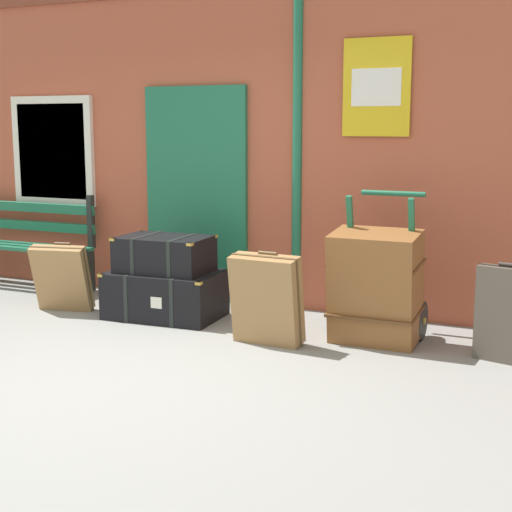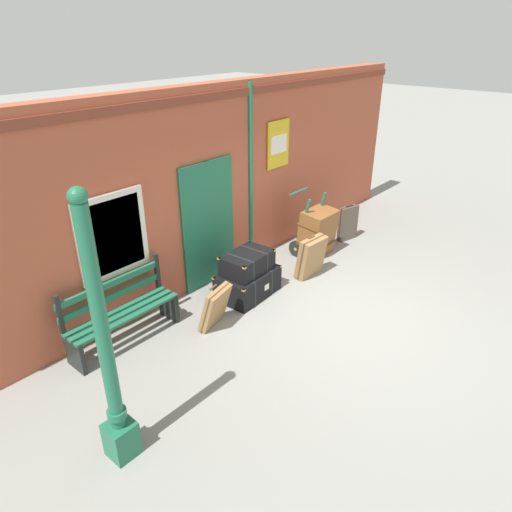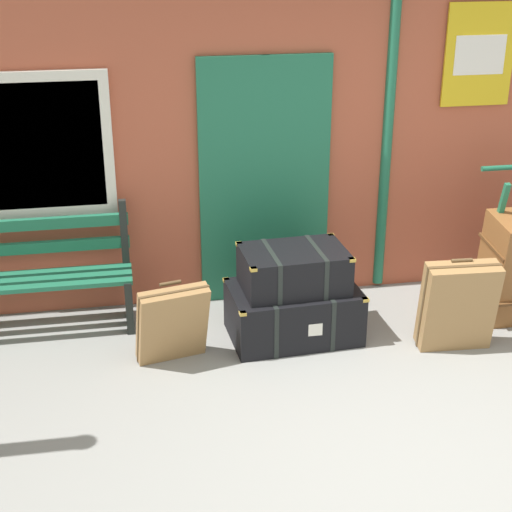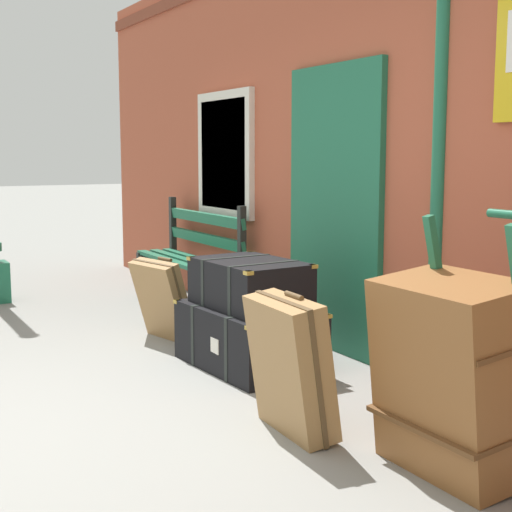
% 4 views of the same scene
% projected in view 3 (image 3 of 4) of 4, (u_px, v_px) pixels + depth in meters
% --- Properties ---
extents(ground_plane, '(60.00, 60.00, 0.00)m').
position_uv_depth(ground_plane, '(415.00, 458.00, 4.85)').
color(ground_plane, gray).
extents(brick_facade, '(10.40, 0.35, 3.20)m').
position_uv_depth(brick_facade, '(316.00, 111.00, 6.57)').
color(brick_facade, '#AD5138').
rests_on(brick_facade, ground).
extents(platform_bench, '(1.60, 0.43, 1.01)m').
position_uv_depth(platform_bench, '(31.00, 278.00, 6.24)').
color(platform_bench, '#1E6647').
rests_on(platform_bench, ground).
extents(steamer_trunk_base, '(1.05, 0.71, 0.43)m').
position_uv_depth(steamer_trunk_base, '(293.00, 312.00, 6.21)').
color(steamer_trunk_base, black).
rests_on(steamer_trunk_base, ground).
extents(steamer_trunk_middle, '(0.84, 0.59, 0.33)m').
position_uv_depth(steamer_trunk_middle, '(294.00, 269.00, 6.07)').
color(steamer_trunk_middle, black).
rests_on(steamer_trunk_middle, steamer_trunk_base).
extents(suitcase_slate, '(0.57, 0.41, 0.66)m').
position_uv_depth(suitcase_slate, '(172.00, 324.00, 5.79)').
color(suitcase_slate, olive).
rests_on(suitcase_slate, ground).
extents(suitcase_brown, '(0.58, 0.33, 0.75)m').
position_uv_depth(suitcase_brown, '(458.00, 306.00, 5.97)').
color(suitcase_brown, olive).
rests_on(suitcase_brown, ground).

